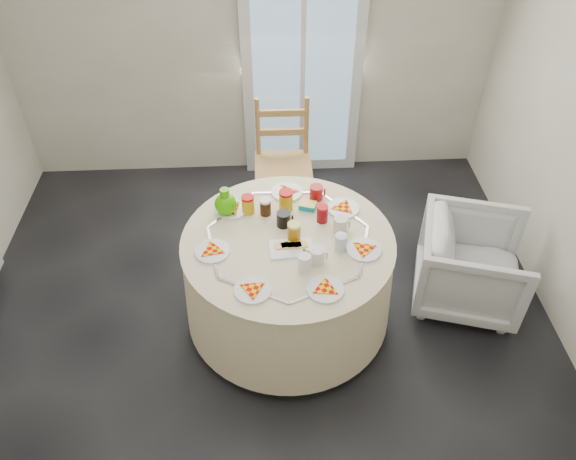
{
  "coord_description": "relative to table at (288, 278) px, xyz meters",
  "views": [
    {
      "loc": [
        0.04,
        -2.37,
        3.05
      ],
      "look_at": [
        0.18,
        0.16,
        0.8
      ],
      "focal_mm": 35.0,
      "sensor_mm": 36.0,
      "label": 1
    }
  ],
  "objects": [
    {
      "name": "armchair",
      "position": [
        1.27,
        0.11,
        0.02
      ],
      "size": [
        0.81,
        0.84,
        0.71
      ],
      "primitive_type": "imported",
      "rotation": [
        0.0,
        0.0,
        1.29
      ],
      "color": "silver",
      "rests_on": "floor"
    },
    {
      "name": "floor",
      "position": [
        -0.18,
        -0.16,
        -0.38
      ],
      "size": [
        4.0,
        4.0,
        0.0
      ],
      "primitive_type": "plane",
      "color": "black",
      "rests_on": "ground"
    },
    {
      "name": "butter_tub",
      "position": [
        0.15,
        0.3,
        0.41
      ],
      "size": [
        0.13,
        0.11,
        0.04
      ],
      "primitive_type": "cube",
      "rotation": [
        0.0,
        0.0,
        -0.33
      ],
      "color": "#048BA5",
      "rests_on": "table"
    },
    {
      "name": "jar_cluster",
      "position": [
        -0.02,
        0.22,
        0.45
      ],
      "size": [
        0.57,
        0.33,
        0.16
      ],
      "primitive_type": null,
      "rotation": [
        0.0,
        0.0,
        0.13
      ],
      "color": "#A94D0E",
      "rests_on": "table"
    },
    {
      "name": "place_settings",
      "position": [
        0.0,
        0.0,
        0.4
      ],
      "size": [
        1.26,
        1.26,
        0.02
      ],
      "primitive_type": null,
      "rotation": [
        0.0,
        0.0,
        0.11
      ],
      "color": "silver",
      "rests_on": "table"
    },
    {
      "name": "wall_back",
      "position": [
        -0.18,
        1.84,
        0.93
      ],
      "size": [
        4.0,
        0.02,
        2.6
      ],
      "primitive_type": "cube",
      "color": "#BCB5A3",
      "rests_on": "floor"
    },
    {
      "name": "green_pitcher",
      "position": [
        -0.38,
        0.28,
        0.49
      ],
      "size": [
        0.15,
        0.15,
        0.19
      ],
      "primitive_type": null,
      "rotation": [
        0.0,
        0.0,
        0.0
      ],
      "color": "#3AB201",
      "rests_on": "table"
    },
    {
      "name": "table",
      "position": [
        0.0,
        0.0,
        0.0
      ],
      "size": [
        1.36,
        1.36,
        0.69
      ],
      "primitive_type": "cylinder",
      "color": "beige",
      "rests_on": "floor"
    },
    {
      "name": "cheese_platter",
      "position": [
        0.02,
        -0.08,
        0.4
      ],
      "size": [
        0.28,
        0.19,
        0.03
      ],
      "primitive_type": null,
      "rotation": [
        0.0,
        0.0,
        0.07
      ],
      "color": "silver",
      "rests_on": "table"
    },
    {
      "name": "mugs_glasses",
      "position": [
        0.16,
        0.02,
        0.44
      ],
      "size": [
        0.77,
        0.77,
        0.12
      ],
      "primitive_type": null,
      "rotation": [
        0.0,
        0.0,
        -0.19
      ],
      "color": "gray",
      "rests_on": "table"
    },
    {
      "name": "wooden_chair",
      "position": [
        0.02,
        1.11,
        0.09
      ],
      "size": [
        0.45,
        0.43,
        1.0
      ],
      "primitive_type": null,
      "rotation": [
        0.0,
        0.0,
        -0.01
      ],
      "color": "tan",
      "rests_on": "floor"
    },
    {
      "name": "glass_door",
      "position": [
        0.22,
        1.79,
        0.68
      ],
      "size": [
        1.0,
        0.08,
        2.1
      ],
      "primitive_type": "cube",
      "color": "silver",
      "rests_on": "floor"
    }
  ]
}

